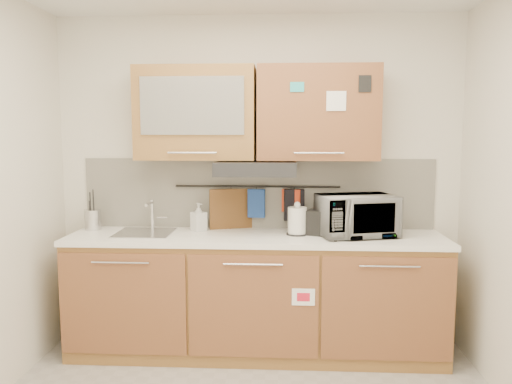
# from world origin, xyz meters

# --- Properties ---
(wall_back) EXTENTS (3.20, 0.00, 3.20)m
(wall_back) POSITION_xyz_m (0.00, 1.50, 1.30)
(wall_back) COLOR silver
(wall_back) RESTS_ON ground
(base_cabinet) EXTENTS (2.80, 0.64, 0.88)m
(base_cabinet) POSITION_xyz_m (0.00, 1.19, 0.41)
(base_cabinet) COLOR olive
(base_cabinet) RESTS_ON floor
(countertop) EXTENTS (2.82, 0.62, 0.04)m
(countertop) POSITION_xyz_m (0.00, 1.19, 0.90)
(countertop) COLOR white
(countertop) RESTS_ON base_cabinet
(backsplash) EXTENTS (2.80, 0.02, 0.56)m
(backsplash) POSITION_xyz_m (0.00, 1.49, 1.20)
(backsplash) COLOR silver
(backsplash) RESTS_ON countertop
(upper_cabinets) EXTENTS (1.82, 0.37, 0.70)m
(upper_cabinets) POSITION_xyz_m (-0.00, 1.32, 1.83)
(upper_cabinets) COLOR olive
(upper_cabinets) RESTS_ON wall_back
(range_hood) EXTENTS (0.60, 0.46, 0.10)m
(range_hood) POSITION_xyz_m (0.00, 1.25, 1.42)
(range_hood) COLOR black
(range_hood) RESTS_ON upper_cabinets
(sink) EXTENTS (0.42, 0.40, 0.26)m
(sink) POSITION_xyz_m (-0.85, 1.21, 0.92)
(sink) COLOR silver
(sink) RESTS_ON countertop
(utensil_rail) EXTENTS (1.30, 0.02, 0.02)m
(utensil_rail) POSITION_xyz_m (0.00, 1.45, 1.26)
(utensil_rail) COLOR black
(utensil_rail) RESTS_ON backsplash
(utensil_crock) EXTENTS (0.16, 0.16, 0.32)m
(utensil_crock) POSITION_xyz_m (-1.30, 1.33, 1.00)
(utensil_crock) COLOR silver
(utensil_crock) RESTS_ON countertop
(kettle) EXTENTS (0.19, 0.17, 0.25)m
(kettle) POSITION_xyz_m (0.31, 1.22, 1.02)
(kettle) COLOR silver
(kettle) RESTS_ON countertop
(toaster) EXTENTS (0.28, 0.22, 0.19)m
(toaster) POSITION_xyz_m (0.51, 1.22, 1.01)
(toaster) COLOR black
(toaster) RESTS_ON countertop
(microwave) EXTENTS (0.63, 0.51, 0.31)m
(microwave) POSITION_xyz_m (0.75, 1.20, 1.07)
(microwave) COLOR #999999
(microwave) RESTS_ON countertop
(soap_bottle) EXTENTS (0.14, 0.14, 0.22)m
(soap_bottle) POSITION_xyz_m (-0.45, 1.33, 1.03)
(soap_bottle) COLOR #999999
(soap_bottle) RESTS_ON countertop
(cutting_board) EXTENTS (0.34, 0.12, 0.42)m
(cutting_board) POSITION_xyz_m (-0.21, 1.44, 1.03)
(cutting_board) COLOR brown
(cutting_board) RESTS_ON utensil_rail
(oven_mitt) EXTENTS (0.14, 0.05, 0.23)m
(oven_mitt) POSITION_xyz_m (-0.01, 1.44, 1.13)
(oven_mitt) COLOR navy
(oven_mitt) RESTS_ON utensil_rail
(dark_pouch) EXTENTS (0.16, 0.08, 0.25)m
(dark_pouch) POSITION_xyz_m (0.29, 1.44, 1.12)
(dark_pouch) COLOR black
(dark_pouch) RESTS_ON utensil_rail
(pot_holder) EXTENTS (0.15, 0.07, 0.18)m
(pot_holder) POSITION_xyz_m (0.27, 1.44, 1.15)
(pot_holder) COLOR red
(pot_holder) RESTS_ON utensil_rail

